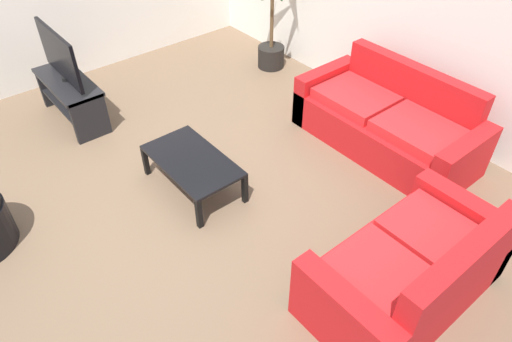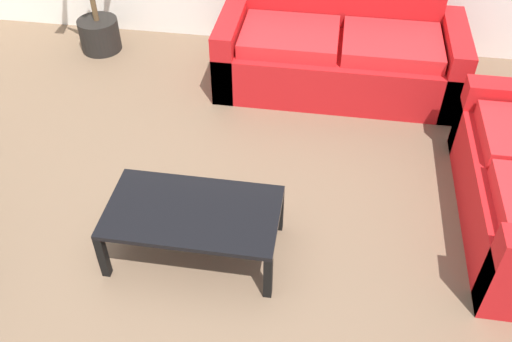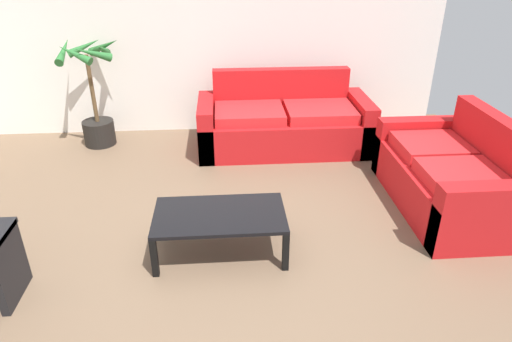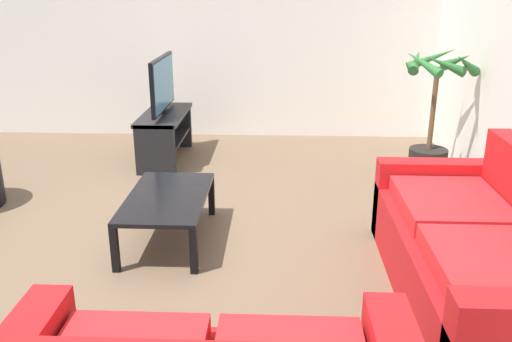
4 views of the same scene
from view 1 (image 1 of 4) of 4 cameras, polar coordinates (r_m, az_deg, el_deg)
The scene contains 7 objects.
ground_plane at distance 4.87m, azimuth -10.17°, elevation -2.37°, with size 6.60×6.60×0.00m, color brown.
couch_main at distance 5.40m, azimuth 15.82°, elevation 5.57°, with size 2.05×0.90×0.90m.
couch_loveseat at distance 3.90m, azimuth 18.23°, elevation -11.73°, with size 0.90×1.64×0.90m.
tv_stand at distance 6.08m, azimuth -21.79°, elevation 8.75°, with size 1.10×0.45×0.54m.
tv at distance 5.85m, azimuth -22.98°, elevation 12.97°, with size 1.01×0.10×0.61m.
coffee_table at distance 4.66m, azimuth -7.84°, elevation 1.02°, with size 1.05×0.59×0.37m.
potted_palm at distance 6.79m, azimuth 2.00°, elevation 16.77°, with size 0.70×0.76×1.32m.
Camera 1 is at (3.27, -1.57, 3.24)m, focal length 32.61 mm.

